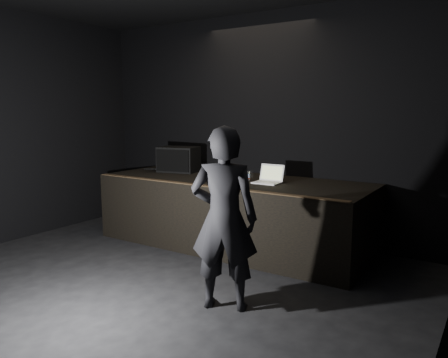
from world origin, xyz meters
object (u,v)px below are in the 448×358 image
stage_riser (233,212)px  stage_monitor (178,159)px  beer_can (248,176)px  person (224,219)px  laptop (269,178)px

stage_riser → stage_monitor: stage_monitor is taller
beer_can → person: 1.97m
laptop → beer_can: laptop is taller
stage_monitor → laptop: stage_monitor is taller
laptop → person: bearing=-76.1°
laptop → beer_can: (-0.33, -0.02, 0.01)m
stage_monitor → laptop: size_ratio=1.91×
stage_riser → beer_can: (0.27, -0.03, 0.57)m
stage_riser → person: (1.04, -1.85, 0.43)m
laptop → person: 1.89m
stage_monitor → beer_can: bearing=-21.1°
stage_monitor → person: person is taller
laptop → stage_riser: bearing=179.4°
stage_riser → person: bearing=-60.7°
laptop → person: size_ratio=0.20×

